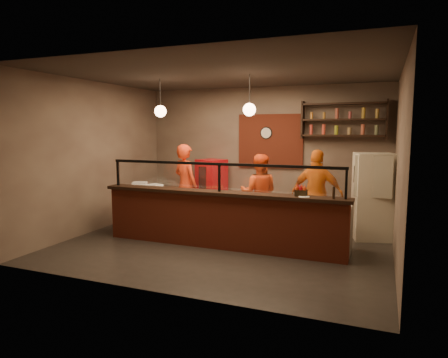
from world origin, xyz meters
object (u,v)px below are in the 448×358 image
at_px(red_cooler, 212,188).
at_px(cook_mid, 259,193).
at_px(wall_clock, 266,133).
at_px(pizza_dough, 263,197).
at_px(cook_right, 317,194).
at_px(fridge, 373,196).
at_px(pepper_mill, 334,193).
at_px(cook_left, 185,185).
at_px(condiment_caddy, 301,193).

bearing_deg(red_cooler, cook_mid, -12.39).
xyz_separation_m(wall_clock, pizza_dough, (0.56, -2.19, -1.19)).
distance_m(cook_right, red_cooler, 2.96).
relative_size(cook_right, pizza_dough, 3.64).
distance_m(fridge, red_cooler, 3.89).
xyz_separation_m(pizza_dough, pepper_mill, (1.36, -0.61, 0.25)).
xyz_separation_m(cook_mid, fridge, (2.28, 0.28, 0.03)).
xyz_separation_m(cook_left, cook_mid, (1.72, 0.08, -0.09)).
height_order(wall_clock, pepper_mill, wall_clock).
bearing_deg(cook_left, pizza_dough, -176.76).
height_order(red_cooler, pizza_dough, red_cooler).
relative_size(fridge, pizza_dough, 3.50).
height_order(wall_clock, cook_right, wall_clock).
bearing_deg(red_cooler, wall_clock, 33.95).
bearing_deg(wall_clock, red_cooler, -166.79).
distance_m(cook_right, pizza_dough, 1.22).
xyz_separation_m(cook_mid, red_cooler, (-1.54, 1.01, -0.11)).
xyz_separation_m(cook_mid, pepper_mill, (1.71, -1.48, 0.33)).
height_order(wall_clock, pizza_dough, wall_clock).
bearing_deg(cook_right, cook_mid, 5.09).
distance_m(cook_mid, pepper_mill, 2.28).
bearing_deg(cook_right, pizza_dough, 50.03).
distance_m(cook_left, pepper_mill, 3.71).
bearing_deg(red_cooler, cook_left, -78.53).
height_order(pizza_dough, pepper_mill, pepper_mill).
height_order(cook_mid, fridge, fridge).
bearing_deg(fridge, wall_clock, 143.55).
relative_size(cook_left, cook_right, 1.04).
height_order(cook_left, cook_mid, cook_left).
bearing_deg(cook_mid, pepper_mill, 127.25).
height_order(cook_right, red_cooler, cook_right).
relative_size(pizza_dough, pepper_mill, 2.47).
distance_m(wall_clock, condiment_caddy, 3.21).
bearing_deg(cook_right, fridge, -157.50).
bearing_deg(condiment_caddy, wall_clock, 117.03).
height_order(wall_clock, red_cooler, wall_clock).
xyz_separation_m(wall_clock, cook_left, (-1.50, -1.39, -1.17)).
relative_size(pizza_dough, condiment_caddy, 2.51).
xyz_separation_m(cook_mid, pizza_dough, (0.34, -0.87, 0.07)).
xyz_separation_m(red_cooler, pepper_mill, (3.25, -2.48, 0.44)).
distance_m(cook_mid, fridge, 2.30).
distance_m(wall_clock, cook_left, 2.36).
distance_m(wall_clock, cook_mid, 1.84).
relative_size(cook_mid, pepper_mill, 8.37).
bearing_deg(condiment_caddy, red_cooler, 138.35).
distance_m(wall_clock, cook_right, 2.31).
distance_m(cook_right, fridge, 1.10).
bearing_deg(pizza_dough, cook_mid, 111.57).
relative_size(red_cooler, condiment_caddy, 7.35).
xyz_separation_m(wall_clock, fridge, (2.50, -1.04, -1.24)).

